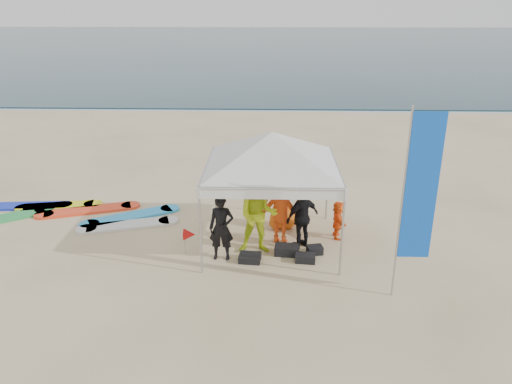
{
  "coord_description": "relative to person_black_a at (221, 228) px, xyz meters",
  "views": [
    {
      "loc": [
        1.19,
        -8.89,
        5.66
      ],
      "look_at": [
        0.84,
        2.6,
        1.2
      ],
      "focal_mm": 35.0,
      "sensor_mm": 36.0,
      "label": 1
    }
  ],
  "objects": [
    {
      "name": "person_orange_a",
      "position": [
        1.38,
        0.89,
        0.08
      ],
      "size": [
        1.25,
        0.94,
        1.72
      ],
      "primitive_type": "imported",
      "rotation": [
        0.0,
        0.0,
        2.84
      ],
      "color": "#DE4313",
      "rests_on": "ground"
    },
    {
      "name": "gear_pile",
      "position": [
        1.47,
        0.08,
        -0.69
      ],
      "size": [
        2.0,
        0.79,
        0.22
      ],
      "color": "black",
      "rests_on": "ground"
    },
    {
      "name": "surfboard_spread",
      "position": [
        -4.41,
        2.39,
        -0.75
      ],
      "size": [
        5.58,
        2.23,
        0.07
      ],
      "color": "silver",
      "rests_on": "ground"
    },
    {
      "name": "ground",
      "position": [
        -0.09,
        -1.39,
        -0.78
      ],
      "size": [
        120.0,
        120.0,
        0.0
      ],
      "primitive_type": "plane",
      "color": "beige",
      "rests_on": "ground"
    },
    {
      "name": "feather_flag",
      "position": [
        3.9,
        -1.45,
        1.52
      ],
      "size": [
        0.65,
        0.04,
        3.91
      ],
      "color": "#A5A5A8",
      "rests_on": "ground"
    },
    {
      "name": "marker_pennant",
      "position": [
        -0.78,
        0.21,
        -0.29
      ],
      "size": [
        0.28,
        0.28,
        0.64
      ],
      "color": "#A5A5A8",
      "rests_on": "ground"
    },
    {
      "name": "person_black_b",
      "position": [
        1.88,
        0.64,
        0.0
      ],
      "size": [
        0.97,
        0.84,
        1.57
      ],
      "primitive_type": "imported",
      "rotation": [
        0.0,
        0.0,
        3.75
      ],
      "color": "black",
      "rests_on": "ground"
    },
    {
      "name": "ocean",
      "position": [
        -0.09,
        58.61,
        -0.74
      ],
      "size": [
        160.0,
        84.0,
        0.08
      ],
      "primitive_type": "cube",
      "color": "#0C2633",
      "rests_on": "ground"
    },
    {
      "name": "person_seated",
      "position": [
        2.81,
        1.17,
        -0.29
      ],
      "size": [
        0.31,
        0.92,
        0.98
      ],
      "primitive_type": "imported",
      "rotation": [
        0.0,
        0.0,
        1.59
      ],
      "color": "#FE5916",
      "rests_on": "ground"
    },
    {
      "name": "person_black_a",
      "position": [
        0.0,
        0.0,
        0.0
      ],
      "size": [
        0.58,
        0.39,
        1.56
      ],
      "primitive_type": "imported",
      "rotation": [
        0.0,
        0.0,
        -0.02
      ],
      "color": "black",
      "rests_on": "ground"
    },
    {
      "name": "person_orange_b",
      "position": [
        1.43,
        1.73,
        0.16
      ],
      "size": [
        0.98,
        0.69,
        1.88
      ],
      "primitive_type": "imported",
      "rotation": [
        0.0,
        0.0,
        3.24
      ],
      "color": "#D55D12",
      "rests_on": "ground"
    },
    {
      "name": "canopy_tent",
      "position": [
        1.14,
        0.83,
        2.03
      ],
      "size": [
        4.28,
        4.28,
        3.23
      ],
      "color": "#A5A5A8",
      "rests_on": "ground"
    },
    {
      "name": "shoreline_foam",
      "position": [
        -0.09,
        16.81,
        -0.78
      ],
      "size": [
        160.0,
        1.2,
        0.01
      ],
      "primitive_type": "cube",
      "color": "silver",
      "rests_on": "ground"
    },
    {
      "name": "person_yellow",
      "position": [
        0.82,
        0.36,
        0.16
      ],
      "size": [
        0.93,
        0.73,
        1.88
      ],
      "primitive_type": "imported",
      "rotation": [
        0.0,
        0.0,
        0.02
      ],
      "color": "#C5DF1F",
      "rests_on": "ground"
    }
  ]
}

